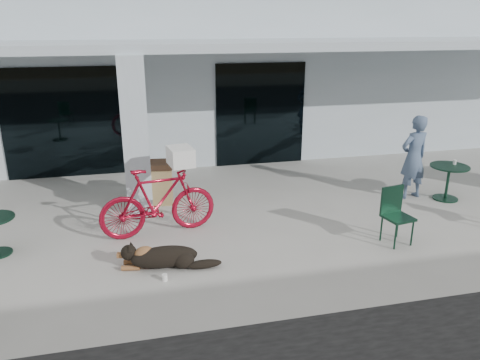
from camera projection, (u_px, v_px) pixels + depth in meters
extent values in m
plane|color=#ABA9A1|center=(235.00, 253.00, 7.91)|extent=(80.00, 80.00, 0.00)
cube|color=silver|center=(178.00, 69.00, 15.02)|extent=(22.00, 7.00, 4.50)
cube|color=black|center=(63.00, 123.00, 11.38)|extent=(2.80, 0.06, 2.70)
cube|color=black|center=(260.00, 115.00, 12.45)|extent=(2.40, 0.06, 2.70)
cube|color=silver|center=(135.00, 136.00, 9.21)|extent=(0.50, 0.50, 3.12)
cube|color=silver|center=(199.00, 45.00, 10.19)|extent=(22.00, 2.80, 0.18)
imported|color=maroon|center=(158.00, 201.00, 8.41)|extent=(2.18, 0.91, 1.27)
cube|color=white|center=(181.00, 156.00, 8.31)|extent=(0.48, 0.60, 0.32)
cylinder|color=white|center=(165.00, 277.00, 7.04)|extent=(0.11, 0.11, 0.10)
imported|color=#475A77|center=(414.00, 157.00, 10.11)|extent=(0.73, 0.55, 1.84)
cylinder|color=white|center=(455.00, 162.00, 10.13)|extent=(0.08, 0.08, 0.10)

